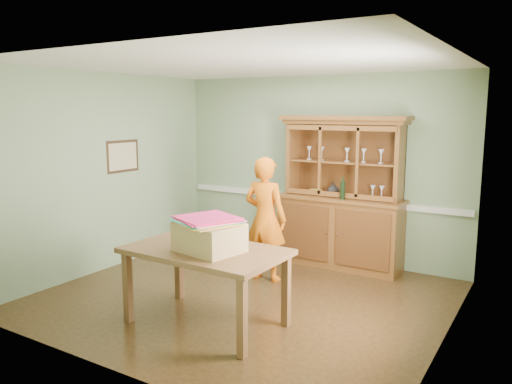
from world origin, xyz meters
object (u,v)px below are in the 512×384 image
Objects in this scene: cardboard_box at (209,237)px; person at (265,219)px; china_hutch at (340,214)px; dining_table at (206,258)px.

cardboard_box is 1.61m from person.
china_hutch is 1.30× the size of dining_table.
cardboard_box is at bearing -28.99° from dining_table.
china_hutch reaches higher than dining_table.
dining_table is 1.54m from person.
cardboard_box is at bearing 99.34° from person.
dining_table is at bearing 96.29° from person.
china_hutch is 1.31× the size of person.
person is (-0.28, 1.58, -0.14)m from cardboard_box.
china_hutch is 3.49× the size of cardboard_box.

